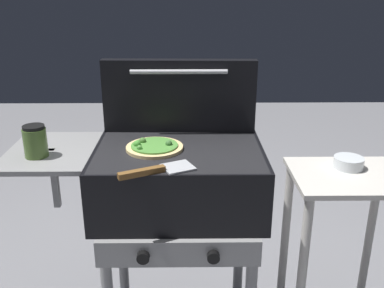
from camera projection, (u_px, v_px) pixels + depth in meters
grill at (176, 184)px, 1.70m from camera, size 0.96×0.53×0.90m
grill_lid_open at (179, 96)px, 1.81m from camera, size 0.63×0.09×0.30m
pizza_veggie at (154, 147)px, 1.65m from camera, size 0.22×0.22×0.04m
sauce_jar at (35, 141)px, 1.57m from camera, size 0.08×0.08×0.12m
spatula at (157, 170)px, 1.45m from camera, size 0.26×0.16×0.02m
prep_table at (342, 226)px, 1.78m from camera, size 0.44×0.36×0.79m
topping_bowl_near at (348, 163)px, 1.75m from camera, size 0.12×0.12×0.04m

